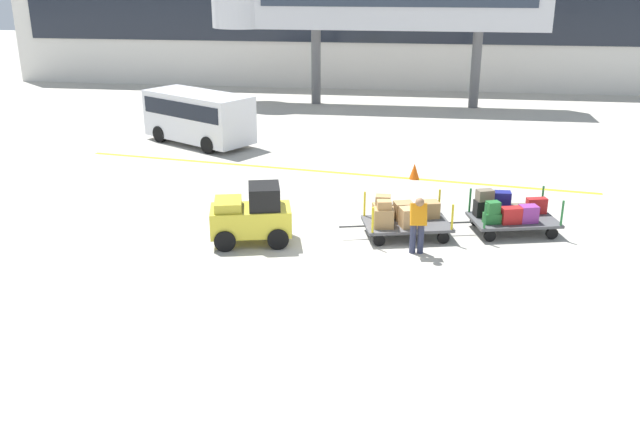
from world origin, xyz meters
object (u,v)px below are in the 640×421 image
safety_cone_near (414,171)px  baggage_tug (252,216)px  baggage_handler (418,222)px  baggage_cart_lead (402,216)px  baggage_cart_middle (509,213)px  shuttle_van (198,114)px

safety_cone_near → baggage_tug: bearing=-123.2°
safety_cone_near → baggage_handler: bearing=-88.9°
baggage_tug → baggage_handler: baggage_tug is taller
safety_cone_near → baggage_cart_lead: bearing=-93.2°
baggage_cart_middle → baggage_handler: size_ratio=1.98×
baggage_cart_lead → baggage_cart_middle: (2.92, 0.72, -0.00)m
baggage_handler → safety_cone_near: baggage_handler is taller
baggage_cart_middle → baggage_handler: bearing=-142.3°
baggage_cart_lead → shuttle_van: (-8.60, 9.28, 0.67)m
safety_cone_near → shuttle_van: bearing=156.5°
baggage_cart_middle → safety_cone_near: bearing=119.1°
baggage_tug → safety_cone_near: 7.70m
baggage_cart_lead → shuttle_van: shuttle_van is taller
baggage_cart_lead → baggage_handler: baggage_handler is taller
baggage_handler → baggage_cart_middle: bearing=37.7°
baggage_cart_lead → baggage_handler: size_ratio=1.98×
baggage_cart_lead → baggage_handler: (0.42, -1.21, 0.30)m
safety_cone_near → baggage_cart_middle: bearing=-60.9°
baggage_handler → safety_cone_near: bearing=91.1°
baggage_tug → baggage_cart_middle: size_ratio=0.75×
baggage_cart_middle → shuttle_van: size_ratio=0.61×
baggage_cart_lead → baggage_handler: bearing=-70.7°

